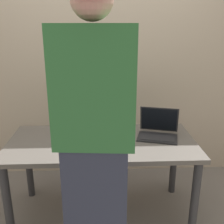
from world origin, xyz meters
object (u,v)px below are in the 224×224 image
object	(u,v)px
beer_bottle_dark	(84,130)
beer_bottle_amber	(90,122)
person_figure	(96,146)
laptop	(158,130)
coffee_mug	(63,139)

from	to	relation	value
beer_bottle_dark	beer_bottle_amber	size ratio (longest dim) A/B	0.98
person_figure	beer_bottle_amber	bearing A→B (deg)	94.81
laptop	coffee_mug	bearing A→B (deg)	-170.79
beer_bottle_dark	coffee_mug	size ratio (longest dim) A/B	2.65
laptop	beer_bottle_amber	xyz separation A→B (m)	(-0.59, 0.04, 0.06)
person_figure	coffee_mug	bearing A→B (deg)	115.18
laptop	coffee_mug	distance (m)	0.81
laptop	beer_bottle_amber	distance (m)	0.59
person_figure	coffee_mug	xyz separation A→B (m)	(-0.28, 0.59, -0.21)
beer_bottle_dark	beer_bottle_amber	bearing A→B (deg)	78.19
beer_bottle_amber	person_figure	size ratio (longest dim) A/B	0.16
beer_bottle_amber	laptop	bearing A→B (deg)	-4.18
laptop	beer_bottle_amber	bearing A→B (deg)	175.82
laptop	beer_bottle_dark	xyz separation A→B (m)	(-0.63, -0.13, 0.06)
laptop	person_figure	bearing A→B (deg)	-126.26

